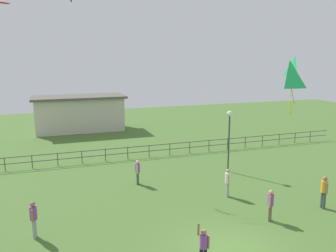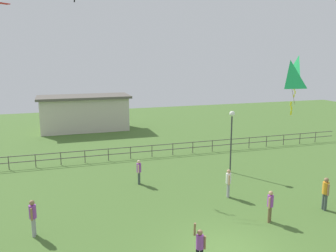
{
  "view_description": "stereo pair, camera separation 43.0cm",
  "coord_description": "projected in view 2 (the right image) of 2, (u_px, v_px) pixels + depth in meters",
  "views": [
    {
      "loc": [
        -6.61,
        -11.43,
        7.69
      ],
      "look_at": [
        -0.83,
        5.02,
        4.24
      ],
      "focal_mm": 37.75,
      "sensor_mm": 36.0,
      "label": 1
    },
    {
      "loc": [
        -6.2,
        -11.57,
        7.69
      ],
      "look_at": [
        -0.83,
        5.02,
        4.24
      ],
      "focal_mm": 37.75,
      "sensor_mm": 36.0,
      "label": 2
    }
  ],
  "objects": [
    {
      "name": "person_7",
      "position": [
        228.0,
        181.0,
        19.44
      ],
      "size": [
        0.3,
        0.46,
        1.6
      ],
      "color": "#99999E",
      "rests_on": "ground_plane"
    },
    {
      "name": "ground_plane",
      "position": [
        226.0,
        251.0,
        14.16
      ],
      "size": [
        80.0,
        80.0,
        0.0
      ],
      "primitive_type": "plane",
      "color": "#476B2D"
    },
    {
      "name": "person_1",
      "position": [
        33.0,
        216.0,
        15.2
      ],
      "size": [
        0.31,
        0.49,
        1.65
      ],
      "color": "#99999E",
      "rests_on": "ground_plane"
    },
    {
      "name": "person_6",
      "position": [
        200.0,
        245.0,
        12.92
      ],
      "size": [
        0.45,
        0.32,
        1.77
      ],
      "color": "black",
      "rests_on": "ground_plane"
    },
    {
      "name": "pavilion_building",
      "position": [
        84.0,
        113.0,
        37.08
      ],
      "size": [
        9.41,
        4.24,
        3.66
      ],
      "color": "beige",
      "rests_on": "ground_plane"
    },
    {
      "name": "waterfront_railing",
      "position": [
        139.0,
        150.0,
        27.03
      ],
      "size": [
        36.01,
        0.06,
        0.95
      ],
      "color": "#4C4742",
      "rests_on": "ground_plane"
    },
    {
      "name": "person_4",
      "position": [
        270.0,
        204.0,
        16.51
      ],
      "size": [
        0.37,
        0.34,
        1.55
      ],
      "color": "brown",
      "rests_on": "ground_plane"
    },
    {
      "name": "kite_0",
      "position": [
        298.0,
        67.0,
        22.57
      ],
      "size": [
        0.71,
        0.81,
        2.68
      ],
      "color": "#1EB759"
    },
    {
      "name": "person_0",
      "position": [
        325.0,
        192.0,
        17.8
      ],
      "size": [
        0.32,
        0.52,
        1.72
      ],
      "color": "#3F4C47",
      "rests_on": "ground_plane"
    },
    {
      "name": "person_3",
      "position": [
        139.0,
        170.0,
        21.47
      ],
      "size": [
        0.28,
        0.43,
        1.51
      ],
      "color": "#3F4C47",
      "rests_on": "ground_plane"
    },
    {
      "name": "kite_2",
      "position": [
        290.0,
        77.0,
        16.56
      ],
      "size": [
        0.89,
        0.99,
        2.5
      ],
      "color": "#1EB759"
    },
    {
      "name": "lamppost",
      "position": [
        232.0,
        128.0,
        23.25
      ],
      "size": [
        0.36,
        0.36,
        4.18
      ],
      "color": "#38383D",
      "rests_on": "ground_plane"
    }
  ]
}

